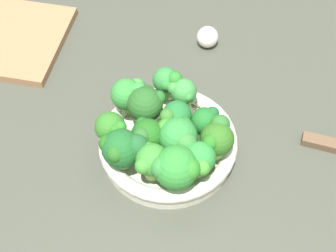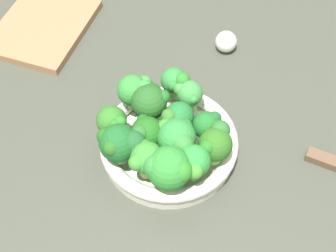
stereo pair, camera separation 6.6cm
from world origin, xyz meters
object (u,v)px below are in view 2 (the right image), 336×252
(broccoli_floret_5, at_px, (176,138))
(broccoli_floret_12, at_px, (134,90))
(broccoli_floret_8, at_px, (187,94))
(broccoli_floret_10, at_px, (119,143))
(broccoli_floret_4, at_px, (207,125))
(broccoli_floret_6, at_px, (149,101))
(bowl, at_px, (168,144))
(broccoli_floret_9, at_px, (193,163))
(broccoli_floret_2, at_px, (174,82))
(broccoli_floret_3, at_px, (145,133))
(cutting_board, at_px, (42,27))
(broccoli_floret_1, at_px, (145,158))
(broccoli_floret_7, at_px, (111,122))
(broccoli_floret_13, at_px, (177,117))
(broccoli_floret_0, at_px, (214,143))
(broccoli_floret_11, at_px, (168,168))
(garlic_bulb, at_px, (225,42))

(broccoli_floret_5, bearing_deg, broccoli_floret_12, 39.84)
(broccoli_floret_8, height_order, broccoli_floret_10, broccoli_floret_10)
(broccoli_floret_4, relative_size, broccoli_floret_6, 0.76)
(bowl, relative_size, broccoli_floret_9, 3.59)
(broccoli_floret_2, bearing_deg, broccoli_floret_3, 159.94)
(broccoli_floret_3, relative_size, broccoli_floret_9, 0.97)
(broccoli_floret_6, xyz_separation_m, broccoli_floret_10, (-0.08, 0.04, -0.00))
(broccoli_floret_8, relative_size, broccoli_floret_9, 0.96)
(broccoli_floret_10, height_order, cutting_board, broccoli_floret_10)
(broccoli_floret_2, relative_size, broccoli_floret_9, 1.02)
(broccoli_floret_2, xyz_separation_m, broccoli_floret_8, (-0.02, -0.02, -0.00))
(broccoli_floret_9, bearing_deg, broccoli_floret_1, 87.77)
(broccoli_floret_7, xyz_separation_m, cutting_board, (0.29, 0.19, -0.07))
(broccoli_floret_4, distance_m, broccoli_floret_7, 0.15)
(broccoli_floret_13, bearing_deg, broccoli_floret_8, -15.12)
(broccoli_floret_10, relative_size, cutting_board, 0.36)
(broccoli_floret_0, height_order, broccoli_floret_9, same)
(broccoli_floret_9, bearing_deg, broccoli_floret_0, -39.88)
(broccoli_floret_9, xyz_separation_m, cutting_board, (0.35, 0.32, -0.07))
(broccoli_floret_2, relative_size, broccoli_floret_11, 0.85)
(broccoli_floret_6, bearing_deg, broccoli_floret_8, -67.99)
(broccoli_floret_11, bearing_deg, broccoli_floret_9, -65.86)
(broccoli_floret_11, distance_m, broccoli_floret_13, 0.10)
(broccoli_floret_0, bearing_deg, broccoli_floret_1, 108.66)
(broccoli_floret_3, relative_size, broccoli_floret_4, 1.12)
(broccoli_floret_5, bearing_deg, broccoli_floret_13, 0.98)
(broccoli_floret_4, distance_m, garlic_bulb, 0.26)
(broccoli_floret_8, bearing_deg, broccoli_floret_1, 156.69)
(broccoli_floret_6, distance_m, cutting_board, 0.35)
(broccoli_floret_0, height_order, broccoli_floret_2, same)
(broccoli_floret_2, height_order, broccoli_floret_6, broccoli_floret_6)
(cutting_board, bearing_deg, bowl, -135.08)
(broccoli_floret_5, relative_size, broccoli_floret_7, 1.07)
(broccoli_floret_0, distance_m, broccoli_floret_7, 0.17)
(broccoli_floret_12, bearing_deg, broccoli_floret_11, -155.92)
(broccoli_floret_8, distance_m, broccoli_floret_9, 0.14)
(broccoli_floret_7, relative_size, broccoli_floret_13, 1.05)
(broccoli_floret_1, height_order, broccoli_floret_11, broccoli_floret_11)
(bowl, bearing_deg, broccoli_floret_2, -2.56)
(broccoli_floret_12, bearing_deg, broccoli_floret_0, -125.67)
(broccoli_floret_3, bearing_deg, broccoli_floret_6, -0.92)
(bowl, relative_size, broccoli_floret_3, 3.72)
(broccoli_floret_0, distance_m, broccoli_floret_5, 0.06)
(bowl, height_order, broccoli_floret_12, broccoli_floret_12)
(broccoli_floret_7, bearing_deg, broccoli_floret_0, -100.06)
(broccoli_floret_10, bearing_deg, broccoli_floret_11, -118.10)
(broccoli_floret_2, relative_size, broccoli_floret_5, 0.96)
(broccoli_floret_0, height_order, broccoli_floret_3, broccoli_floret_0)
(broccoli_floret_4, bearing_deg, broccoli_floret_7, 93.23)
(broccoli_floret_0, xyz_separation_m, garlic_bulb, (0.29, -0.02, -0.06))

